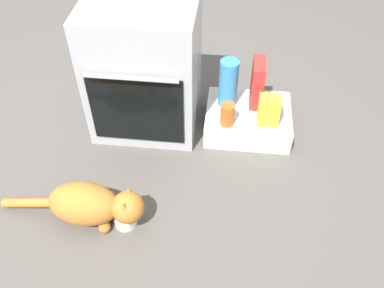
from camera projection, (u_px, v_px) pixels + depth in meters
ground at (129, 162)px, 2.38m from camera, size 8.00×8.00×0.00m
oven at (145, 67)px, 2.36m from camera, size 0.60×0.57×0.78m
pantry_cabinet at (248, 119)px, 2.52m from camera, size 0.50×0.40×0.15m
food_bowl at (126, 219)px, 2.06m from camera, size 0.11×0.11×0.08m
cat at (92, 204)px, 2.02m from camera, size 0.75×0.23×0.23m
cereal_box at (257, 83)px, 2.43m from camera, size 0.07×0.18×0.28m
water_bottle at (228, 83)px, 2.41m from camera, size 0.11×0.11×0.30m
snack_bag at (269, 110)px, 2.33m from camera, size 0.12×0.09×0.18m
sauce_jar at (227, 115)px, 2.34m from camera, size 0.08×0.08×0.14m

